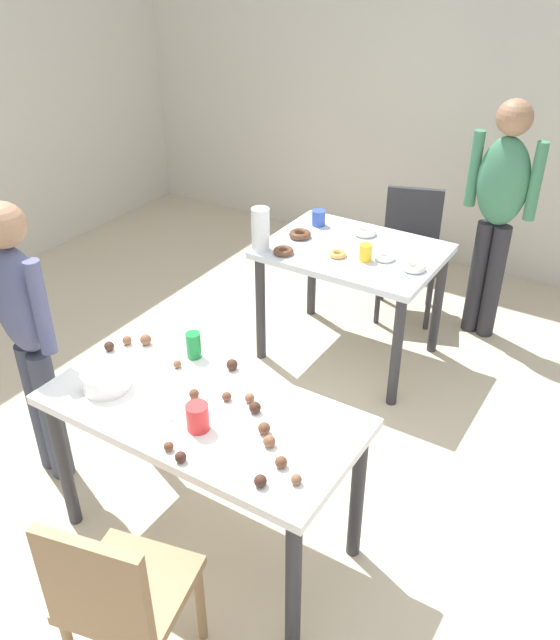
% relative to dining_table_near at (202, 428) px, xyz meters
% --- Properties ---
extents(ground_plane, '(6.40, 6.40, 0.00)m').
position_rel_dining_table_near_xyz_m(ground_plane, '(0.15, 0.16, -0.64)').
color(ground_plane, beige).
extents(wall_back, '(6.40, 0.10, 2.60)m').
position_rel_dining_table_near_xyz_m(wall_back, '(0.15, 3.36, 0.66)').
color(wall_back, beige).
rests_on(wall_back, ground_plane).
extents(dining_table_near, '(1.31, 0.65, 0.75)m').
position_rel_dining_table_near_xyz_m(dining_table_near, '(0.00, 0.00, 0.00)').
color(dining_table_near, white).
rests_on(dining_table_near, ground_plane).
extents(dining_table_far, '(1.03, 0.77, 0.75)m').
position_rel_dining_table_near_xyz_m(dining_table_far, '(-0.15, 1.66, -0.00)').
color(dining_table_far, silver).
rests_on(dining_table_far, ground_plane).
extents(chair_near_table, '(0.48, 0.48, 0.87)m').
position_rel_dining_table_near_xyz_m(chair_near_table, '(0.17, -0.70, -0.15)').
color(chair_near_table, olive).
rests_on(chair_near_table, ground_plane).
extents(chair_far_table, '(0.51, 0.51, 0.87)m').
position_rel_dining_table_near_xyz_m(chair_far_table, '(-0.06, 2.40, -0.15)').
color(chair_far_table, '#2D2D33').
rests_on(chair_far_table, ground_plane).
extents(person_girl_near, '(0.45, 0.26, 1.45)m').
position_rel_dining_table_near_xyz_m(person_girl_near, '(-0.94, -0.06, 0.22)').
color(person_girl_near, '#383D4C').
rests_on(person_girl_near, ground_plane).
extents(person_adult_far, '(0.45, 0.23, 1.55)m').
position_rel_dining_table_near_xyz_m(person_adult_far, '(0.48, 2.38, 0.29)').
color(person_adult_far, '#28282D').
rests_on(person_adult_far, ground_plane).
extents(mixing_bowl, '(0.20, 0.20, 0.08)m').
position_rel_dining_table_near_xyz_m(mixing_bowl, '(-0.41, -0.10, 0.15)').
color(mixing_bowl, white).
rests_on(mixing_bowl, dining_table_near).
extents(soda_can, '(0.07, 0.07, 0.12)m').
position_rel_dining_table_near_xyz_m(soda_can, '(-0.25, 0.27, 0.17)').
color(soda_can, '#198438').
rests_on(soda_can, dining_table_near).
extents(fork_near, '(0.17, 0.02, 0.01)m').
position_rel_dining_table_near_xyz_m(fork_near, '(-0.13, -0.13, 0.11)').
color(fork_near, silver).
rests_on(fork_near, dining_table_near).
extents(cup_near_0, '(0.09, 0.09, 0.11)m').
position_rel_dining_table_near_xyz_m(cup_near_0, '(0.07, -0.11, 0.16)').
color(cup_near_0, red).
rests_on(cup_near_0, dining_table_near).
extents(cake_ball_0, '(0.04, 0.04, 0.04)m').
position_rel_dining_table_near_xyz_m(cake_ball_0, '(0.13, -0.29, 0.13)').
color(cake_ball_0, '#3D2319').
rests_on(cake_ball_0, dining_table_near).
extents(cake_ball_1, '(0.05, 0.05, 0.05)m').
position_rel_dining_table_near_xyz_m(cake_ball_1, '(0.36, -0.05, 0.13)').
color(cake_ball_1, brown).
rests_on(cake_ball_1, dining_table_near).
extents(cake_ball_2, '(0.04, 0.04, 0.04)m').
position_rel_dining_table_near_xyz_m(cake_ball_2, '(0.54, -0.16, 0.13)').
color(cake_ball_2, brown).
rests_on(cake_ball_2, dining_table_near).
extents(cake_ball_3, '(0.04, 0.04, 0.04)m').
position_rel_dining_table_near_xyz_m(cake_ball_3, '(-0.57, 0.19, 0.13)').
color(cake_ball_3, brown).
rests_on(cake_ball_3, dining_table_near).
extents(cake_ball_4, '(0.05, 0.05, 0.05)m').
position_rel_dining_table_near_xyz_m(cake_ball_4, '(-0.60, 0.11, 0.13)').
color(cake_ball_4, '#3D2319').
rests_on(cake_ball_4, dining_table_near).
extents(cake_ball_5, '(0.04, 0.04, 0.04)m').
position_rel_dining_table_near_xyz_m(cake_ball_5, '(0.15, 0.13, 0.13)').
color(cake_ball_5, brown).
rests_on(cake_ball_5, dining_table_near).
extents(cake_ball_6, '(0.04, 0.04, 0.04)m').
position_rel_dining_table_near_xyz_m(cake_ball_6, '(0.05, -0.26, 0.13)').
color(cake_ball_6, brown).
rests_on(cake_ball_6, dining_table_near).
extents(cake_ball_7, '(0.05, 0.05, 0.05)m').
position_rel_dining_table_near_xyz_m(cake_ball_7, '(0.30, 0.00, 0.13)').
color(cake_ball_7, brown).
rests_on(cake_ball_7, dining_table_near).
extents(cake_ball_8, '(0.05, 0.05, 0.05)m').
position_rel_dining_table_near_xyz_m(cake_ball_8, '(-0.04, 0.28, 0.13)').
color(cake_ball_8, '#3D2319').
rests_on(cake_ball_8, dining_table_near).
extents(cake_ball_9, '(0.05, 0.05, 0.05)m').
position_rel_dining_table_near_xyz_m(cake_ball_9, '(0.45, -0.12, 0.13)').
color(cake_ball_9, brown).
rests_on(cake_ball_9, dining_table_near).
extents(cake_ball_10, '(0.05, 0.05, 0.05)m').
position_rel_dining_table_near_xyz_m(cake_ball_10, '(0.44, -0.23, 0.13)').
color(cake_ball_10, '#3D2319').
rests_on(cake_ball_10, dining_table_near).
extents(cake_ball_11, '(0.04, 0.04, 0.04)m').
position_rel_dining_table_near_xyz_m(cake_ball_11, '(-0.06, 0.03, 0.13)').
color(cake_ball_11, brown).
rests_on(cake_ball_11, dining_table_near).
extents(cake_ball_12, '(0.05, 0.05, 0.05)m').
position_rel_dining_table_near_xyz_m(cake_ball_12, '(0.20, 0.09, 0.13)').
color(cake_ball_12, '#3D2319').
rests_on(cake_ball_12, dining_table_near).
extents(cake_ball_13, '(0.04, 0.04, 0.04)m').
position_rel_dining_table_near_xyz_m(cake_ball_13, '(0.06, 0.09, 0.13)').
color(cake_ball_13, brown).
rests_on(cake_ball_13, dining_table_near).
extents(cake_ball_14, '(0.04, 0.04, 0.04)m').
position_rel_dining_table_near_xyz_m(cake_ball_14, '(-0.26, 0.17, 0.13)').
color(cake_ball_14, brown).
rests_on(cake_ball_14, dining_table_near).
extents(cake_ball_15, '(0.05, 0.05, 0.05)m').
position_rel_dining_table_near_xyz_m(cake_ball_15, '(-0.50, 0.23, 0.13)').
color(cake_ball_15, brown).
rests_on(cake_ball_15, dining_table_near).
extents(pitcher_far, '(0.11, 0.11, 0.26)m').
position_rel_dining_table_near_xyz_m(pitcher_far, '(-0.60, 1.36, 0.24)').
color(pitcher_far, white).
rests_on(pitcher_far, dining_table_far).
extents(cup_far_0, '(0.09, 0.09, 0.10)m').
position_rel_dining_table_near_xyz_m(cup_far_0, '(-0.49, 1.85, 0.16)').
color(cup_far_0, '#3351B2').
rests_on(cup_far_0, dining_table_far).
extents(cup_far_1, '(0.07, 0.07, 0.10)m').
position_rel_dining_table_near_xyz_m(cup_far_1, '(-0.02, 1.55, 0.16)').
color(cup_far_1, yellow).
rests_on(cup_far_1, dining_table_far).
extents(donut_far_0, '(0.14, 0.14, 0.04)m').
position_rel_dining_table_near_xyz_m(donut_far_0, '(-0.17, 1.88, 0.13)').
color(donut_far_0, white).
rests_on(donut_far_0, dining_table_far).
extents(donut_far_1, '(0.14, 0.14, 0.04)m').
position_rel_dining_table_near_xyz_m(donut_far_1, '(-0.49, 1.63, 0.13)').
color(donut_far_1, brown).
rests_on(donut_far_1, dining_table_far).
extents(donut_far_2, '(0.13, 0.13, 0.04)m').
position_rel_dining_table_near_xyz_m(donut_far_2, '(0.26, 1.59, 0.13)').
color(donut_far_2, white).
rests_on(donut_far_2, dining_table_far).
extents(donut_far_3, '(0.10, 0.10, 0.03)m').
position_rel_dining_table_near_xyz_m(donut_far_3, '(-0.17, 1.52, 0.12)').
color(donut_far_3, gold).
rests_on(donut_far_3, dining_table_far).
extents(donut_far_4, '(0.12, 0.12, 0.04)m').
position_rel_dining_table_near_xyz_m(donut_far_4, '(0.07, 1.62, 0.12)').
color(donut_far_4, white).
rests_on(donut_far_4, dining_table_far).
extents(donut_far_5, '(0.12, 0.12, 0.04)m').
position_rel_dining_table_near_xyz_m(donut_far_5, '(-0.46, 1.38, 0.12)').
color(donut_far_5, brown).
rests_on(donut_far_5, dining_table_far).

